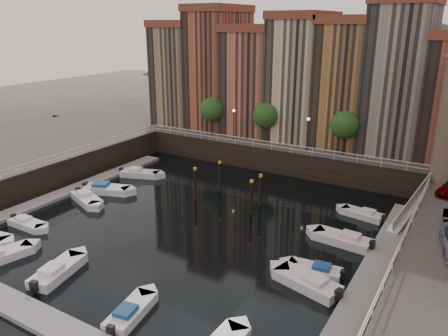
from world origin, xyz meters
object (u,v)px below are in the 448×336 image
Objects in this scene: mooring_pilings at (231,187)px; boat_left_2 at (86,199)px; boat_left_1 at (27,224)px; gangway at (413,203)px.

boat_left_2 is at bearing -149.19° from mooring_pilings.
boat_left_2 is (0.18, 6.84, 0.06)m from boat_left_1.
boat_left_1 is (-29.76, -19.00, -1.60)m from gangway.
mooring_pilings is at bearing 51.93° from boat_left_2.
gangway is 17.32m from mooring_pilings.
boat_left_1 is (-13.03, -14.50, -1.33)m from mooring_pilings.
boat_left_2 is at bearing 88.19° from boat_left_1.
gangway is 32.02m from boat_left_2.
boat_left_1 is 0.83× the size of boat_left_2.
mooring_pilings is (-16.73, -4.50, -0.27)m from gangway.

